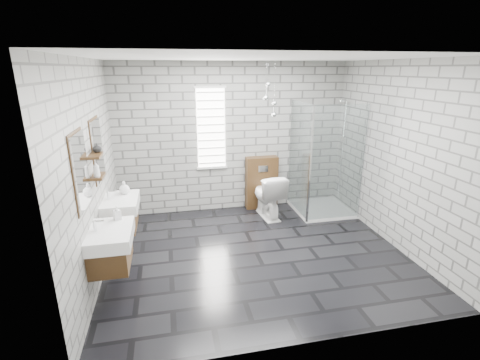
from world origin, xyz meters
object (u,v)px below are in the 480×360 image
object	(u,v)px
vanity_right	(118,205)
shower_enclosure	(320,188)
toilet	(268,195)
vanity_left	(107,237)
cistern_panel	(261,182)

from	to	relation	value
vanity_right	shower_enclosure	xyz separation A→B (m)	(3.41, 0.78, -0.25)
toilet	vanity_left	bearing A→B (deg)	31.56
cistern_panel	shower_enclosure	size ratio (longest dim) A/B	0.49
vanity_left	toilet	world-z (taller)	vanity_left
vanity_left	shower_enclosure	size ratio (longest dim) A/B	0.77
vanity_right	toilet	world-z (taller)	vanity_right
vanity_left	vanity_right	bearing A→B (deg)	90.00
cistern_panel	shower_enclosure	xyz separation A→B (m)	(0.97, -0.52, 0.00)
vanity_left	toilet	bearing A→B (deg)	37.25
vanity_right	toilet	size ratio (longest dim) A/B	1.95
shower_enclosure	toilet	distance (m)	0.98
vanity_right	toilet	xyz separation A→B (m)	(2.44, 0.85, -0.35)
vanity_right	cistern_panel	distance (m)	2.77
vanity_left	cistern_panel	distance (m)	3.36
vanity_right	cistern_panel	world-z (taller)	vanity_right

